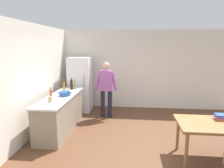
% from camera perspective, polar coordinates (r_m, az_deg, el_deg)
% --- Properties ---
extents(ground_plane, '(14.00, 14.00, 0.00)m').
position_cam_1_polar(ground_plane, '(4.55, 7.70, -17.73)').
color(ground_plane, brown).
extents(wall_back, '(6.40, 0.12, 2.70)m').
position_cam_1_polar(wall_back, '(7.04, 7.28, 4.09)').
color(wall_back, silver).
rests_on(wall_back, ground_plane).
extents(wall_left, '(0.12, 5.60, 2.70)m').
position_cam_1_polar(wall_left, '(4.92, -23.81, 0.34)').
color(wall_left, silver).
rests_on(wall_left, ground_plane).
extents(kitchen_counter, '(0.64, 2.20, 0.90)m').
position_cam_1_polar(kitchen_counter, '(5.41, -14.33, -7.99)').
color(kitchen_counter, gray).
rests_on(kitchen_counter, ground_plane).
extents(refrigerator, '(0.70, 0.67, 1.80)m').
position_cam_1_polar(refrigerator, '(6.75, -9.05, -0.12)').
color(refrigerator, white).
rests_on(refrigerator, ground_plane).
extents(person, '(0.70, 0.22, 1.70)m').
position_cam_1_polar(person, '(6.01, -1.65, -0.57)').
color(person, '#1E1E2D').
rests_on(person, ground_plane).
extents(dining_table, '(1.40, 0.90, 0.75)m').
position_cam_1_polar(dining_table, '(4.28, 27.49, -10.87)').
color(dining_table, olive).
rests_on(dining_table, ground_plane).
extents(cooking_pot, '(0.40, 0.28, 0.12)m').
position_cam_1_polar(cooking_pot, '(5.29, -13.32, -2.66)').
color(cooking_pot, '#285193').
rests_on(cooking_pot, kitchen_counter).
extents(utensil_jar, '(0.11, 0.11, 0.32)m').
position_cam_1_polar(utensil_jar, '(4.76, -17.21, -4.11)').
color(utensil_jar, tan).
rests_on(utensil_jar, kitchen_counter).
extents(bottle_vinegar_tall, '(0.06, 0.06, 0.32)m').
position_cam_1_polar(bottle_vinegar_tall, '(6.03, -10.51, -0.16)').
color(bottle_vinegar_tall, gray).
rests_on(bottle_vinegar_tall, kitchen_counter).
extents(bottle_wine_dark, '(0.08, 0.08, 0.34)m').
position_cam_1_polar(bottle_wine_dark, '(6.00, -11.48, -0.16)').
color(bottle_wine_dark, black).
rests_on(bottle_wine_dark, kitchen_counter).
extents(bottle_oil_amber, '(0.06, 0.06, 0.28)m').
position_cam_1_polar(bottle_oil_amber, '(5.93, -13.51, -0.66)').
color(bottle_oil_amber, '#996619').
rests_on(bottle_oil_amber, kitchen_counter).
extents(bottle_sauce_red, '(0.06, 0.06, 0.24)m').
position_cam_1_polar(bottle_sauce_red, '(5.25, -17.05, -2.54)').
color(bottle_sauce_red, '#B22319').
rests_on(bottle_sauce_red, kitchen_counter).
extents(book_stack, '(0.28, 0.20, 0.11)m').
position_cam_1_polar(book_stack, '(4.48, 28.85, -8.27)').
color(book_stack, orange).
rests_on(book_stack, dining_table).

